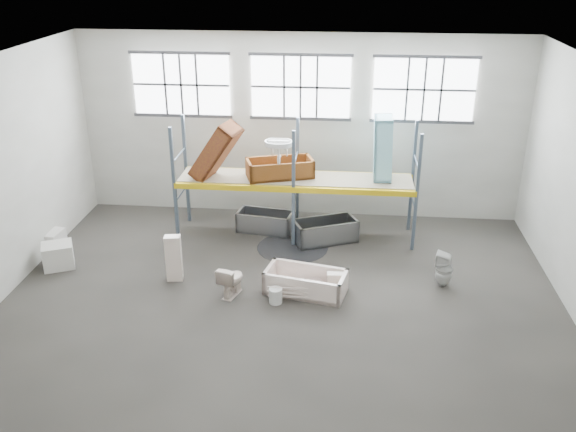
# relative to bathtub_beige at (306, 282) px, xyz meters

# --- Properties ---
(floor) EXTENTS (12.00, 10.00, 0.10)m
(floor) POSITION_rel_bathtub_beige_xyz_m (-0.48, -0.56, -0.31)
(floor) COLOR #49443E
(floor) RESTS_ON ground
(ceiling) EXTENTS (12.00, 10.00, 0.10)m
(ceiling) POSITION_rel_bathtub_beige_xyz_m (-0.48, -0.56, 4.79)
(ceiling) COLOR silver
(ceiling) RESTS_ON ground
(wall_back) EXTENTS (12.00, 0.10, 5.00)m
(wall_back) POSITION_rel_bathtub_beige_xyz_m (-0.48, 4.49, 2.24)
(wall_back) COLOR #A8A69B
(wall_back) RESTS_ON ground
(wall_front) EXTENTS (12.00, 0.10, 5.00)m
(wall_front) POSITION_rel_bathtub_beige_xyz_m (-0.48, -5.61, 2.24)
(wall_front) COLOR #BBB9AE
(wall_front) RESTS_ON ground
(window_left) EXTENTS (2.60, 0.04, 1.60)m
(window_left) POSITION_rel_bathtub_beige_xyz_m (-3.68, 4.38, 3.34)
(window_left) COLOR white
(window_left) RESTS_ON wall_back
(window_mid) EXTENTS (2.60, 0.04, 1.60)m
(window_mid) POSITION_rel_bathtub_beige_xyz_m (-0.48, 4.38, 3.34)
(window_mid) COLOR white
(window_mid) RESTS_ON wall_back
(window_right) EXTENTS (2.60, 0.04, 1.60)m
(window_right) POSITION_rel_bathtub_beige_xyz_m (2.72, 4.38, 3.34)
(window_right) COLOR white
(window_right) RESTS_ON wall_back
(rack_upright_la) EXTENTS (0.08, 0.08, 3.00)m
(rack_upright_la) POSITION_rel_bathtub_beige_xyz_m (-3.48, 2.34, 1.24)
(rack_upright_la) COLOR slate
(rack_upright_la) RESTS_ON floor
(rack_upright_lb) EXTENTS (0.08, 0.08, 3.00)m
(rack_upright_lb) POSITION_rel_bathtub_beige_xyz_m (-3.48, 3.54, 1.24)
(rack_upright_lb) COLOR slate
(rack_upright_lb) RESTS_ON floor
(rack_upright_ma) EXTENTS (0.08, 0.08, 3.00)m
(rack_upright_ma) POSITION_rel_bathtub_beige_xyz_m (-0.48, 2.34, 1.24)
(rack_upright_ma) COLOR slate
(rack_upright_ma) RESTS_ON floor
(rack_upright_mb) EXTENTS (0.08, 0.08, 3.00)m
(rack_upright_mb) POSITION_rel_bathtub_beige_xyz_m (-0.48, 3.54, 1.24)
(rack_upright_mb) COLOR slate
(rack_upright_mb) RESTS_ON floor
(rack_upright_ra) EXTENTS (0.08, 0.08, 3.00)m
(rack_upright_ra) POSITION_rel_bathtub_beige_xyz_m (2.52, 2.34, 1.24)
(rack_upright_ra) COLOR slate
(rack_upright_ra) RESTS_ON floor
(rack_upright_rb) EXTENTS (0.08, 0.08, 3.00)m
(rack_upright_rb) POSITION_rel_bathtub_beige_xyz_m (2.52, 3.54, 1.24)
(rack_upright_rb) COLOR slate
(rack_upright_rb) RESTS_ON floor
(rack_beam_front) EXTENTS (6.00, 0.10, 0.14)m
(rack_beam_front) POSITION_rel_bathtub_beige_xyz_m (-0.48, 2.34, 1.24)
(rack_beam_front) COLOR yellow
(rack_beam_front) RESTS_ON floor
(rack_beam_back) EXTENTS (6.00, 0.10, 0.14)m
(rack_beam_back) POSITION_rel_bathtub_beige_xyz_m (-0.48, 3.54, 1.24)
(rack_beam_back) COLOR yellow
(rack_beam_back) RESTS_ON floor
(shelf_deck) EXTENTS (5.90, 1.10, 0.03)m
(shelf_deck) POSITION_rel_bathtub_beige_xyz_m (-0.48, 2.94, 1.32)
(shelf_deck) COLOR gray
(shelf_deck) RESTS_ON floor
(wet_patch) EXTENTS (1.80, 1.80, 0.00)m
(wet_patch) POSITION_rel_bathtub_beige_xyz_m (-0.48, 2.14, -0.26)
(wet_patch) COLOR black
(wet_patch) RESTS_ON floor
(bathtub_beige) EXTENTS (1.88, 1.17, 0.51)m
(bathtub_beige) POSITION_rel_bathtub_beige_xyz_m (0.00, 0.00, 0.00)
(bathtub_beige) COLOR #F6DDD1
(bathtub_beige) RESTS_ON floor
(cistern_spare) EXTENTS (0.42, 0.22, 0.39)m
(cistern_spare) POSITION_rel_bathtub_beige_xyz_m (0.67, 0.06, 0.02)
(cistern_spare) COLOR silver
(cistern_spare) RESTS_ON bathtub_beige
(sink_in_tub) EXTENTS (0.42, 0.42, 0.14)m
(sink_in_tub) POSITION_rel_bathtub_beige_xyz_m (0.17, 0.07, -0.10)
(sink_in_tub) COLOR beige
(sink_in_tub) RESTS_ON bathtub_beige
(toilet_beige) EXTENTS (0.60, 0.80, 0.72)m
(toilet_beige) POSITION_rel_bathtub_beige_xyz_m (-1.60, -0.26, 0.11)
(toilet_beige) COLOR silver
(toilet_beige) RESTS_ON floor
(cistern_tall) EXTENTS (0.38, 0.27, 1.09)m
(cistern_tall) POSITION_rel_bathtub_beige_xyz_m (-3.01, 0.27, 0.29)
(cistern_tall) COLOR #F0D9C9
(cistern_tall) RESTS_ON floor
(toilet_white) EXTENTS (0.46, 0.46, 0.82)m
(toilet_white) POSITION_rel_bathtub_beige_xyz_m (3.05, 0.58, 0.15)
(toilet_white) COLOR silver
(toilet_white) RESTS_ON floor
(steel_tub_left) EXTENTS (1.54, 0.90, 0.53)m
(steel_tub_left) POSITION_rel_bathtub_beige_xyz_m (-1.30, 3.10, 0.01)
(steel_tub_left) COLOR #A8ABB1
(steel_tub_left) RESTS_ON floor
(steel_tub_right) EXTENTS (1.75, 1.31, 0.58)m
(steel_tub_right) POSITION_rel_bathtub_beige_xyz_m (0.32, 2.61, 0.03)
(steel_tub_right) COLOR #919599
(steel_tub_right) RESTS_ON floor
(rust_tub_flat) EXTENTS (1.82, 1.25, 0.47)m
(rust_tub_flat) POSITION_rel_bathtub_beige_xyz_m (-0.89, 2.97, 1.56)
(rust_tub_flat) COLOR brown
(rust_tub_flat) RESTS_ON shelf_deck
(rust_tub_tilted) EXTENTS (1.43, 1.04, 1.57)m
(rust_tub_tilted) POSITION_rel_bathtub_beige_xyz_m (-2.45, 2.69, 2.04)
(rust_tub_tilted) COLOR brown
(rust_tub_tilted) RESTS_ON shelf_deck
(sink_on_shelf) EXTENTS (0.69, 0.54, 0.61)m
(sink_on_shelf) POSITION_rel_bathtub_beige_xyz_m (-0.87, 2.60, 1.84)
(sink_on_shelf) COLOR silver
(sink_on_shelf) RESTS_ON rust_tub_flat
(blue_tub_upright) EXTENTS (0.51, 0.75, 1.60)m
(blue_tub_upright) POSITION_rel_bathtub_beige_xyz_m (1.68, 3.09, 2.14)
(blue_tub_upright) COLOR #90D8E9
(blue_tub_upright) RESTS_ON shelf_deck
(bucket) EXTENTS (0.37, 0.37, 0.33)m
(bucket) POSITION_rel_bathtub_beige_xyz_m (-0.61, -0.50, -0.09)
(bucket) COLOR silver
(bucket) RESTS_ON floor
(carton_near) EXTENTS (0.87, 0.82, 0.59)m
(carton_near) POSITION_rel_bathtub_beige_xyz_m (-5.91, 0.61, 0.04)
(carton_near) COLOR silver
(carton_near) RESTS_ON floor
(carton_far) EXTENTS (0.66, 0.66, 0.51)m
(carton_far) POSITION_rel_bathtub_beige_xyz_m (-6.51, 1.45, -0.00)
(carton_far) COLOR silver
(carton_far) RESTS_ON floor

